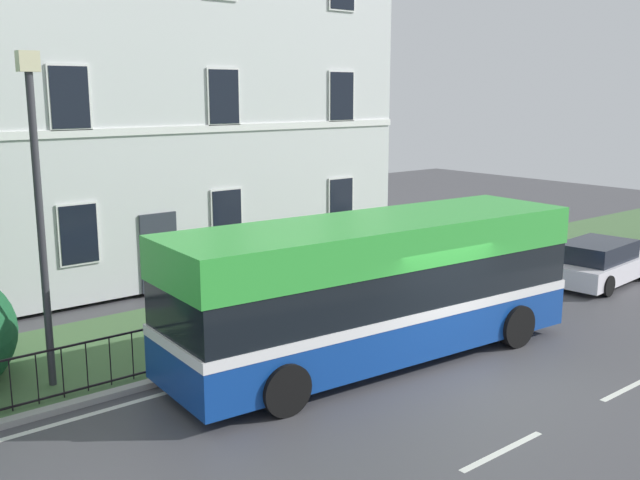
{
  "coord_description": "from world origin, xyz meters",
  "views": [
    {
      "loc": [
        -10.98,
        -8.15,
        5.59
      ],
      "look_at": [
        -0.43,
        4.66,
        2.2
      ],
      "focal_mm": 40.81,
      "sensor_mm": 36.0,
      "label": 1
    }
  ],
  "objects_px": {
    "georgian_townhouse": "(78,48)",
    "street_lamp_post": "(39,199)",
    "single_decker_bus": "(377,287)",
    "parked_hatchback_01": "(598,263)"
  },
  "relations": [
    {
      "from": "georgian_townhouse",
      "to": "parked_hatchback_01",
      "type": "relative_size",
      "value": 4.43
    },
    {
      "from": "street_lamp_post",
      "to": "parked_hatchback_01",
      "type": "bearing_deg",
      "value": -8.72
    },
    {
      "from": "street_lamp_post",
      "to": "georgian_townhouse",
      "type": "bearing_deg",
      "value": 63.94
    },
    {
      "from": "georgian_townhouse",
      "to": "single_decker_bus",
      "type": "distance_m",
      "value": 13.49
    },
    {
      "from": "single_decker_bus",
      "to": "parked_hatchback_01",
      "type": "height_order",
      "value": "single_decker_bus"
    },
    {
      "from": "parked_hatchback_01",
      "to": "street_lamp_post",
      "type": "relative_size",
      "value": 0.66
    },
    {
      "from": "single_decker_bus",
      "to": "georgian_townhouse",
      "type": "bearing_deg",
      "value": 99.83
    },
    {
      "from": "parked_hatchback_01",
      "to": "georgian_townhouse",
      "type": "bearing_deg",
      "value": 126.37
    },
    {
      "from": "parked_hatchback_01",
      "to": "street_lamp_post",
      "type": "xyz_separation_m",
      "value": [
        -15.35,
        2.35,
        3.07
      ]
    },
    {
      "from": "georgian_townhouse",
      "to": "street_lamp_post",
      "type": "bearing_deg",
      "value": -116.06
    }
  ]
}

